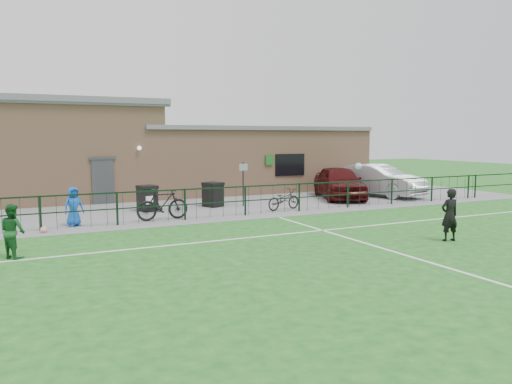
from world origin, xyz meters
name	(u,v)px	position (x,y,z in m)	size (l,w,h in m)	color
ground	(345,264)	(0.00, 0.00, 0.00)	(90.00, 90.00, 0.00)	#195619
paving_strip	(179,201)	(0.00, 13.50, 0.01)	(34.00, 13.00, 0.02)	slate
pitch_line_touch	(224,218)	(0.00, 7.80, 0.00)	(28.00, 0.10, 0.01)	white
pitch_line_mid	(270,236)	(0.00, 4.00, 0.00)	(28.00, 0.10, 0.01)	white
pitch_line_perp	(407,256)	(2.00, 0.00, 0.00)	(0.10, 16.00, 0.01)	white
perimeter_fence	(222,202)	(0.00, 8.00, 0.60)	(28.00, 0.10, 1.20)	black
wheelie_bin_left	(147,199)	(-2.21, 10.90, 0.51)	(0.65, 0.74, 0.99)	black
wheelie_bin_right	(213,196)	(0.74, 10.87, 0.52)	(0.66, 0.75, 1.00)	black
sign_post	(243,184)	(2.05, 10.47, 1.02)	(0.06, 0.06, 2.00)	black
car_maroon	(339,182)	(7.56, 10.84, 0.84)	(1.94, 4.83, 1.65)	#400B0C
car_silver	(378,180)	(10.06, 10.87, 0.86)	(1.77, 5.09, 1.68)	#ADAFB5
bicycle_d	(163,204)	(-2.27, 8.34, 0.62)	(0.56, 1.99, 1.19)	black
bicycle_e	(284,199)	(3.10, 8.63, 0.47)	(0.59, 1.70, 0.90)	black
spectator_child	(74,206)	(-5.40, 8.49, 0.71)	(0.67, 0.44, 1.38)	blue
goalkeeper_kick	(447,213)	(4.44, 0.98, 0.84)	(1.48, 3.41, 2.24)	black
outfield_player	(13,231)	(-7.34, 4.33, 0.71)	(0.69, 0.54, 1.42)	#175221
ball_ground	(44,230)	(-6.44, 7.60, 0.11)	(0.23, 0.23, 0.23)	silver
clubhouse	(145,154)	(-0.88, 16.50, 2.22)	(24.25, 5.40, 4.96)	tan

